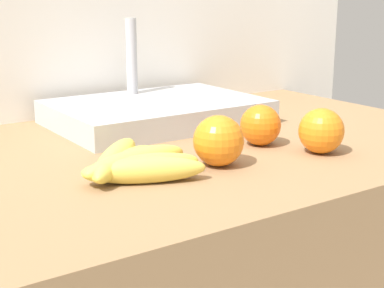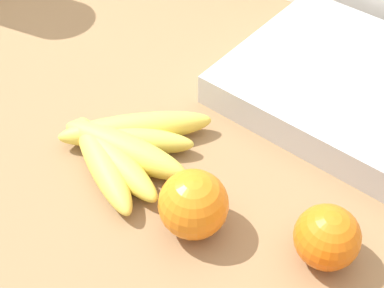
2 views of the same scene
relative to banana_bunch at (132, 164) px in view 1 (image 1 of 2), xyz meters
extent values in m
cube|color=silver|center=(0.01, 0.49, -0.24)|extent=(1.83, 0.06, 1.30)
ellipsoid|color=#E7C54C|center=(0.00, -0.03, 0.00)|extent=(0.18, 0.11, 0.04)
ellipsoid|color=#E5D14C|center=(0.01, -0.02, 0.00)|extent=(0.18, 0.07, 0.04)
ellipsoid|color=#DDCC4C|center=(0.01, 0.00, 0.00)|extent=(0.19, 0.07, 0.04)
ellipsoid|color=#D6C44C|center=(0.00, 0.02, 0.00)|extent=(0.17, 0.13, 0.04)
ellipsoid|color=#EACE4C|center=(-0.01, 0.04, 0.00)|extent=(0.17, 0.18, 0.04)
sphere|color=orange|center=(0.14, -0.03, 0.02)|extent=(0.08, 0.08, 0.08)
sphere|color=orange|center=(0.28, 0.03, 0.02)|extent=(0.07, 0.07, 0.07)
sphere|color=orange|center=(0.33, -0.06, 0.02)|extent=(0.08, 0.08, 0.08)
cube|color=#B7BABF|center=(0.22, 0.29, 0.00)|extent=(0.42, 0.29, 0.05)
cylinder|color=#B2B2B7|center=(0.22, 0.39, 0.11)|extent=(0.02, 0.02, 0.16)
camera|label=1|loc=(-0.39, -0.73, 0.25)|focal=54.66mm
camera|label=2|loc=(0.38, -0.32, 0.51)|focal=50.99mm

